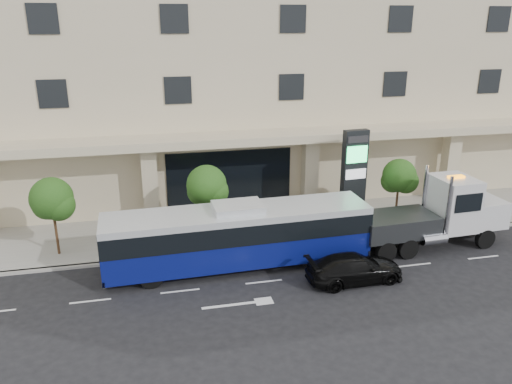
# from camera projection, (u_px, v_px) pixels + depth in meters

# --- Properties ---
(ground) EXTENTS (120.00, 120.00, 0.00)m
(ground) POSITION_uv_depth(u_px,v_px,m) (257.00, 268.00, 25.37)
(ground) COLOR black
(ground) RESTS_ON ground
(sidewalk) EXTENTS (120.00, 6.00, 0.15)m
(sidewalk) POSITION_uv_depth(u_px,v_px,m) (239.00, 228.00, 29.96)
(sidewalk) COLOR gray
(sidewalk) RESTS_ON ground
(curb) EXTENTS (120.00, 0.30, 0.15)m
(curb) POSITION_uv_depth(u_px,v_px,m) (249.00, 250.00, 27.19)
(curb) COLOR gray
(curb) RESTS_ON ground
(convention_center) EXTENTS (60.00, 17.60, 20.00)m
(convention_center) POSITION_uv_depth(u_px,v_px,m) (210.00, 49.00, 36.35)
(convention_center) COLOR #BEB08E
(convention_center) RESTS_ON ground
(tree_left) EXTENTS (2.27, 2.20, 4.22)m
(tree_left) POSITION_uv_depth(u_px,v_px,m) (52.00, 201.00, 25.61)
(tree_left) COLOR #422B19
(tree_left) RESTS_ON sidewalk
(tree_mid) EXTENTS (2.28, 2.20, 4.38)m
(tree_mid) POSITION_uv_depth(u_px,v_px,m) (207.00, 188.00, 27.22)
(tree_mid) COLOR #422B19
(tree_mid) RESTS_ON sidewalk
(tree_right) EXTENTS (2.10, 2.00, 4.04)m
(tree_right) POSITION_uv_depth(u_px,v_px,m) (400.00, 178.00, 29.67)
(tree_right) COLOR #422B19
(tree_right) RESTS_ON sidewalk
(city_bus) EXTENTS (13.40, 3.19, 3.38)m
(city_bus) POSITION_uv_depth(u_px,v_px,m) (238.00, 235.00, 25.03)
(city_bus) COLOR black
(city_bus) RESTS_ON ground
(tow_truck) EXTENTS (9.63, 2.76, 4.37)m
(tow_truck) POSITION_uv_depth(u_px,v_px,m) (438.00, 215.00, 27.34)
(tow_truck) COLOR #2D3033
(tow_truck) RESTS_ON ground
(black_sedan) EXTENTS (4.79, 2.11, 1.37)m
(black_sedan) POSITION_uv_depth(u_px,v_px,m) (355.00, 268.00, 23.87)
(black_sedan) COLOR black
(black_sedan) RESTS_ON ground
(signage_pylon) EXTENTS (1.50, 0.67, 5.87)m
(signage_pylon) POSITION_uv_depth(u_px,v_px,m) (354.00, 178.00, 29.27)
(signage_pylon) COLOR black
(signage_pylon) RESTS_ON sidewalk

